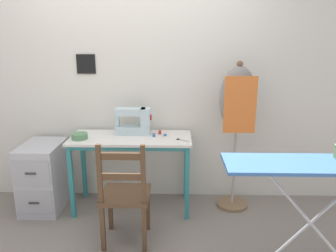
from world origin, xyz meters
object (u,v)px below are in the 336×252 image
object	(u,v)px
sewing_machine	(135,122)
scissors	(181,140)
fabric_bowl	(80,136)
filing_cabinet	(44,176)
thread_spool_near_machine	(154,135)
wooden_chair	(125,195)
thread_spool_mid_table	(160,132)
thread_spool_far_edge	(165,135)
ironing_board	(317,169)
dress_form	(237,105)

from	to	relation	value
sewing_machine	scissors	xyz separation A→B (m)	(0.46, -0.20, -0.12)
fabric_bowl	scissors	world-z (taller)	fabric_bowl
fabric_bowl	filing_cabinet	size ratio (longest dim) A/B	0.23
thread_spool_near_machine	filing_cabinet	distance (m)	1.21
thread_spool_near_machine	wooden_chair	size ratio (longest dim) A/B	0.04
fabric_bowl	thread_spool_mid_table	distance (m)	0.79
filing_cabinet	wooden_chair	bearing A→B (deg)	-32.18
sewing_machine	thread_spool_near_machine	world-z (taller)	sewing_machine
sewing_machine	fabric_bowl	world-z (taller)	sewing_machine
fabric_bowl	wooden_chair	world-z (taller)	wooden_chair
fabric_bowl	thread_spool_far_edge	world-z (taller)	fabric_bowl
scissors	thread_spool_mid_table	world-z (taller)	thread_spool_mid_table
thread_spool_near_machine	ironing_board	size ratio (longest dim) A/B	0.03
thread_spool_far_edge	dress_form	bearing A→B (deg)	1.70
dress_form	fabric_bowl	bearing A→B (deg)	-174.84
sewing_machine	wooden_chair	world-z (taller)	sewing_machine
thread_spool_mid_table	dress_form	world-z (taller)	dress_form
ironing_board	scissors	bearing A→B (deg)	135.84
thread_spool_mid_table	wooden_chair	distance (m)	0.82
sewing_machine	dress_form	world-z (taller)	dress_form
filing_cabinet	thread_spool_mid_table	bearing A→B (deg)	5.77
thread_spool_far_edge	wooden_chair	world-z (taller)	wooden_chair
fabric_bowl	ironing_board	xyz separation A→B (m)	(1.89, -0.90, 0.05)
sewing_machine	dress_form	bearing A→B (deg)	-2.69
thread_spool_mid_table	dress_form	size ratio (longest dim) A/B	0.03
thread_spool_mid_table	filing_cabinet	size ratio (longest dim) A/B	0.06
filing_cabinet	dress_form	distance (m)	2.07
thread_spool_near_machine	wooden_chair	xyz separation A→B (m)	(-0.21, -0.60, -0.34)
scissors	thread_spool_mid_table	xyz separation A→B (m)	(-0.21, 0.20, 0.02)
thread_spool_mid_table	wooden_chair	xyz separation A→B (m)	(-0.26, -0.70, -0.35)
thread_spool_near_machine	filing_cabinet	xyz separation A→B (m)	(-1.13, -0.02, -0.44)
sewing_machine	ironing_board	xyz separation A→B (m)	(1.37, -1.08, -0.04)
thread_spool_near_machine	wooden_chair	world-z (taller)	wooden_chair
thread_spool_mid_table	ironing_board	xyz separation A→B (m)	(1.12, -1.08, 0.06)
sewing_machine	wooden_chair	bearing A→B (deg)	-90.59
fabric_bowl	thread_spool_near_machine	size ratio (longest dim) A/B	4.53
thread_spool_far_edge	ironing_board	bearing A→B (deg)	-43.58
scissors	wooden_chair	xyz separation A→B (m)	(-0.47, -0.50, -0.33)
thread_spool_mid_table	filing_cabinet	xyz separation A→B (m)	(-1.18, -0.12, -0.44)
sewing_machine	thread_spool_mid_table	size ratio (longest dim) A/B	8.49
sewing_machine	fabric_bowl	xyz separation A→B (m)	(-0.51, -0.18, -0.10)
sewing_machine	thread_spool_far_edge	world-z (taller)	sewing_machine
thread_spool_near_machine	thread_spool_far_edge	size ratio (longest dim) A/B	0.96
thread_spool_far_edge	ironing_board	xyz separation A→B (m)	(1.07, -1.02, 0.07)
thread_spool_near_machine	dress_form	distance (m)	0.86
ironing_board	thread_spool_near_machine	bearing A→B (deg)	140.11
filing_cabinet	ironing_board	bearing A→B (deg)	-22.64
filing_cabinet	dress_form	world-z (taller)	dress_form
thread_spool_far_edge	wooden_chair	distance (m)	0.79
sewing_machine	ironing_board	distance (m)	1.75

